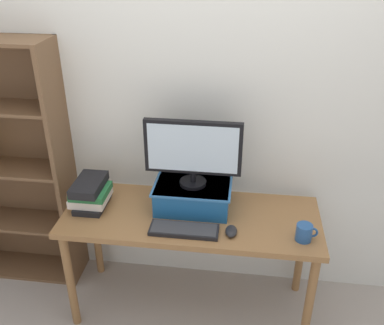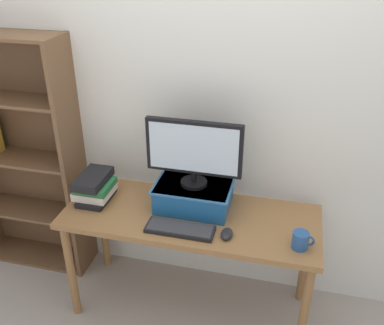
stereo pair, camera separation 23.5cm
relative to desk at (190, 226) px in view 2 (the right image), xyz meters
The scene contains 10 objects.
ground_plane 0.64m from the desk, ahead, with size 12.00×12.00×0.00m, color #9E9389.
back_wall 0.76m from the desk, 90.00° to the left, with size 7.00×0.08×2.60m.
desk is the anchor object (origin of this frame).
bookshelf_unit 1.30m from the desk, 169.92° to the left, with size 0.84×0.28×1.65m.
riser_box 0.19m from the desk, 89.14° to the left, with size 0.45×0.32×0.16m.
computer_monitor 0.47m from the desk, 89.12° to the left, with size 0.55×0.15×0.39m.
keyboard 0.19m from the desk, 95.58° to the right, with size 0.38×0.13×0.02m.
computer_mouse 0.30m from the desk, 32.19° to the right, with size 0.06×0.10×0.04m.
book_stack 0.62m from the desk, behind, with size 0.21×0.27×0.17m.
coffee_mug 0.66m from the desk, 13.59° to the right, with size 0.12×0.09×0.09m.
Camera 2 is at (0.51, -1.98, 2.15)m, focal length 40.00 mm.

